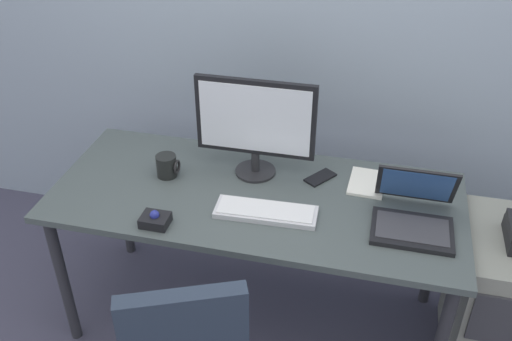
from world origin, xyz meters
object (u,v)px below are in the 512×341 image
at_px(monitor_main, 255,123).
at_px(paper_notepad, 367,183).
at_px(cell_phone, 320,178).
at_px(file_cabinet, 505,303).
at_px(keyboard, 266,212).
at_px(trackball_mouse, 155,219).
at_px(coffee_mug, 167,166).
at_px(laptop, 414,213).

relative_size(monitor_main, paper_notepad, 2.48).
height_order(monitor_main, cell_phone, monitor_main).
distance_m(file_cabinet, keyboard, 1.11).
distance_m(trackball_mouse, coffee_mug, 0.34).
relative_size(file_cabinet, cell_phone, 4.92).
relative_size(file_cabinet, paper_notepad, 3.36).
relative_size(monitor_main, trackball_mouse, 4.69).
height_order(monitor_main, trackball_mouse, monitor_main).
distance_m(paper_notepad, cell_phone, 0.20).
distance_m(keyboard, cell_phone, 0.35).
height_order(monitor_main, paper_notepad, monitor_main).
bearing_deg(paper_notepad, laptop, -50.36).
relative_size(file_cabinet, monitor_main, 1.36).
bearing_deg(laptop, file_cabinet, 8.22).
height_order(file_cabinet, cell_phone, cell_phone).
relative_size(trackball_mouse, paper_notepad, 0.53).
xyz_separation_m(coffee_mug, cell_phone, (0.66, 0.13, -0.05)).
relative_size(keyboard, paper_notepad, 2.00).
bearing_deg(file_cabinet, paper_notepad, 165.17).
bearing_deg(coffee_mug, file_cabinet, -1.07).
distance_m(monitor_main, cell_phone, 0.38).
bearing_deg(cell_phone, trackball_mouse, -105.68).
xyz_separation_m(file_cabinet, paper_notepad, (-0.64, 0.17, 0.41)).
distance_m(keyboard, coffee_mug, 0.51).
bearing_deg(paper_notepad, coffee_mug, -170.68).
xyz_separation_m(file_cabinet, coffee_mug, (-1.50, 0.03, 0.45)).
bearing_deg(trackball_mouse, file_cabinet, 12.11).
relative_size(laptop, coffee_mug, 3.25).
height_order(monitor_main, laptop, monitor_main).
bearing_deg(keyboard, cell_phone, 59.94).
distance_m(monitor_main, coffee_mug, 0.44).
bearing_deg(keyboard, trackball_mouse, -158.16).
distance_m(trackball_mouse, cell_phone, 0.75).
relative_size(keyboard, coffee_mug, 4.14).
height_order(coffee_mug, paper_notepad, coffee_mug).
bearing_deg(trackball_mouse, paper_notepad, 31.18).
relative_size(laptop, trackball_mouse, 2.96).
relative_size(laptop, cell_phone, 2.30).
xyz_separation_m(file_cabinet, monitor_main, (-1.13, 0.14, 0.65)).
bearing_deg(cell_phone, paper_notepad, 37.56).
relative_size(file_cabinet, keyboard, 1.68).
relative_size(file_cabinet, trackball_mouse, 6.35).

